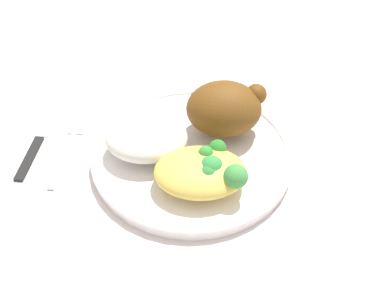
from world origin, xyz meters
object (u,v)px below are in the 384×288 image
Objects in this scene: roasted_chicken at (225,108)px; knife at (40,136)px; plate at (192,154)px; fork at (69,147)px; rice_pile at (146,138)px; mac_cheese_with_broccoli at (203,171)px.

roasted_chicken is 0.26m from knife.
plate is 0.17m from fork.
rice_pile is at bearing -11.28° from fork.
mac_cheese_with_broccoli reaches higher than rice_pile.
mac_cheese_with_broccoli reaches higher than plate.
knife is (-0.23, 0.10, -0.04)m from mac_cheese_with_broccoli.
rice_pile is at bearing -15.74° from knife.
roasted_chicken is 0.95× the size of mac_cheese_with_broccoli.
roasted_chicken is at bearing 43.15° from plate.
plate is 1.85× the size of fork.
plate is at bearing 0.88° from rice_pile.
rice_pile is 0.95× the size of mac_cheese_with_broccoli.
knife is (-0.15, 0.04, -0.04)m from rice_pile.
knife reaches higher than fork.
plate is 2.51× the size of rice_pile.
fork is (-0.18, 0.08, -0.04)m from mac_cheese_with_broccoli.
rice_pile is 0.16m from knife.
fork is (-0.17, 0.02, -0.01)m from plate.
knife is at bearing 164.26° from rice_pile.
plate is 0.07m from rice_pile.
roasted_chicken is at bearing 73.25° from mac_cheese_with_broccoli.
knife is at bearing 156.09° from mac_cheese_with_broccoli.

